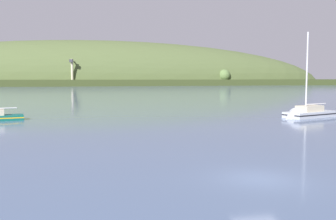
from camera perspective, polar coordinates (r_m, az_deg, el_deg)
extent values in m
plane|color=slate|center=(20.58, 13.65, -10.03)|extent=(1400.00, 1400.00, 0.00)
cube|color=#35401E|center=(274.86, -3.42, 4.15)|extent=(464.70, 90.56, 4.17)
ellipsoid|color=#4C5B33|center=(290.19, -9.88, 3.71)|extent=(373.83, 98.91, 66.31)
sphere|color=#56703D|center=(260.41, -12.87, 5.11)|extent=(8.45, 8.45, 8.45)
sphere|color=#56703D|center=(282.71, 8.45, 5.17)|extent=(8.78, 8.78, 8.78)
cube|color=#4C4C51|center=(253.74, -14.16, 3.72)|extent=(3.95, 3.95, 2.00)
cylinder|color=#BCB293|center=(253.75, -14.20, 5.69)|extent=(1.55, 1.55, 15.52)
cylinder|color=#BCB293|center=(258.17, -13.99, 7.13)|extent=(2.70, 10.86, 0.85)
cube|color=#333338|center=(252.05, -14.34, 7.18)|extent=(2.44, 2.09, 1.86)
cylinder|color=silver|center=(51.22, -23.94, 0.22)|extent=(3.82, 1.07, 0.14)
cube|color=#ADB2BC|center=(54.33, 20.58, -1.01)|extent=(8.36, 5.63, 1.56)
cone|color=#ADB2BC|center=(51.27, 17.92, -1.27)|extent=(2.86, 3.30, 2.76)
cube|color=black|center=(54.29, 20.59, -0.56)|extent=(8.37, 5.65, 0.16)
cube|color=#BCB299|center=(54.08, 20.49, 0.22)|extent=(4.01, 3.14, 0.79)
cylinder|color=silver|center=(53.31, 20.13, 5.36)|extent=(0.20, 0.20, 10.45)
cylinder|color=silver|center=(55.06, 21.31, 0.84)|extent=(3.88, 1.70, 0.16)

